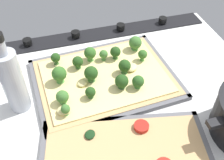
% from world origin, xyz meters
% --- Properties ---
extents(ground_plane, '(0.77, 0.68, 0.03)m').
position_xyz_m(ground_plane, '(0.00, 0.00, -0.01)').
color(ground_plane, white).
extents(stove_control_panel, '(0.74, 0.07, 0.03)m').
position_xyz_m(stove_control_panel, '(0.00, -0.30, 0.01)').
color(stove_control_panel, black).
rests_on(stove_control_panel, ground_plane).
extents(baking_tray_front, '(0.40, 0.31, 0.01)m').
position_xyz_m(baking_tray_front, '(0.04, -0.08, 0.00)').
color(baking_tray_front, slate).
rests_on(baking_tray_front, ground_plane).
extents(broccoli_pizza, '(0.37, 0.29, 0.06)m').
position_xyz_m(broccoli_pizza, '(0.04, -0.09, 0.02)').
color(broccoli_pizza, tan).
rests_on(broccoli_pizza, baking_tray_front).
extents(oil_bottle, '(0.05, 0.05, 0.22)m').
position_xyz_m(oil_bottle, '(0.26, -0.06, 0.09)').
color(oil_bottle, '#B7BCC6').
rests_on(oil_bottle, ground_plane).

